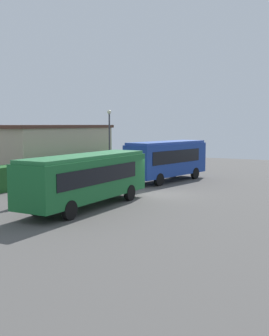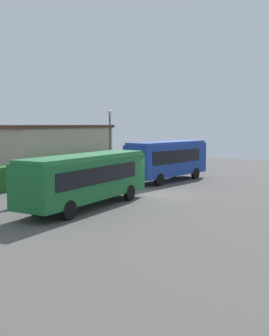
{
  "view_description": "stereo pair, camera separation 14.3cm",
  "coord_description": "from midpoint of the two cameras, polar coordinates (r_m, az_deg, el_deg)",
  "views": [
    {
      "loc": [
        -25.47,
        -11.64,
        4.78
      ],
      "look_at": [
        0.38,
        2.09,
        1.7
      ],
      "focal_mm": 44.61,
      "sensor_mm": 36.0,
      "label": 1
    },
    {
      "loc": [
        -25.4,
        -11.77,
        4.78
      ],
      "look_at": [
        0.38,
        2.09,
        1.7
      ],
      "focal_mm": 44.61,
      "sensor_mm": 36.0,
      "label": 2
    }
  ],
  "objects": [
    {
      "name": "person_right",
      "position": [
        26.89,
        -11.81,
        -2.14
      ],
      "size": [
        0.42,
        0.47,
        1.91
      ],
      "rotation": [
        0.0,
        0.0,
        3.65
      ],
      "color": "black",
      "rests_on": "ground_plane"
    },
    {
      "name": "depot_building",
      "position": [
        41.78,
        -11.93,
        2.57
      ],
      "size": [
        14.2,
        6.73,
        4.71
      ],
      "color": "tan",
      "rests_on": "ground_plane"
    },
    {
      "name": "lamppost",
      "position": [
        38.63,
        -3.56,
        4.47
      ],
      "size": [
        0.36,
        0.36,
        6.08
      ],
      "color": "#38383D",
      "rests_on": "ground_plane"
    },
    {
      "name": "bus_blue",
      "position": [
        35.06,
        4.37,
        1.3
      ],
      "size": [
        9.0,
        4.03,
        3.34
      ],
      "rotation": [
        0.0,
        0.0,
        -0.19
      ],
      "color": "navy",
      "rests_on": "ground_plane"
    },
    {
      "name": "person_left",
      "position": [
        25.15,
        -15.51,
        -2.78
      ],
      "size": [
        0.45,
        0.46,
        1.92
      ],
      "rotation": [
        0.0,
        0.0,
        0.74
      ],
      "color": "#334C8C",
      "rests_on": "ground_plane"
    },
    {
      "name": "hedge_row",
      "position": [
        34.12,
        -13.3,
        -0.71
      ],
      "size": [
        44.0,
        1.6,
        1.76
      ],
      "primitive_type": "cube",
      "color": "#215925",
      "rests_on": "ground_plane"
    },
    {
      "name": "ground_plane",
      "position": [
        28.41,
        3.22,
        -3.69
      ],
      "size": [
        64.0,
        64.0,
        0.0
      ],
      "primitive_type": "plane",
      "color": "#514F4C"
    },
    {
      "name": "bus_green",
      "position": [
        24.07,
        -6.71,
        -1.22
      ],
      "size": [
        10.01,
        2.6,
        3.05
      ],
      "rotation": [
        0.0,
        0.0,
        -0.02
      ],
      "color": "#19602D",
      "rests_on": "ground_plane"
    },
    {
      "name": "person_center",
      "position": [
        24.51,
        -12.43,
        -3.27
      ],
      "size": [
        0.39,
        0.47,
        1.68
      ],
      "rotation": [
        0.0,
        0.0,
        5.92
      ],
      "color": "black",
      "rests_on": "ground_plane"
    }
  ]
}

